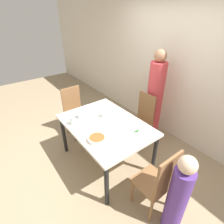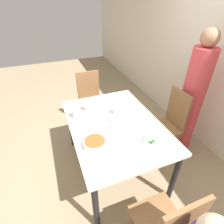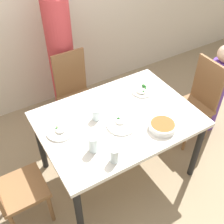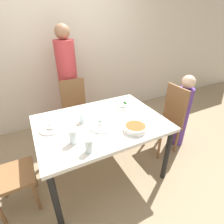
# 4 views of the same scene
# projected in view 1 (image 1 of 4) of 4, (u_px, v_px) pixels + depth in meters

# --- Properties ---
(ground_plane) EXTENTS (10.00, 10.00, 0.00)m
(ground_plane) POSITION_uv_depth(u_px,v_px,m) (106.00, 160.00, 3.06)
(ground_plane) COLOR #998466
(wall_back) EXTENTS (10.00, 0.06, 2.70)m
(wall_back) POSITION_uv_depth(u_px,v_px,m) (174.00, 69.00, 3.18)
(wall_back) COLOR beige
(wall_back) RESTS_ON ground_plane
(dining_table) EXTENTS (1.42, 1.02, 0.78)m
(dining_table) POSITION_uv_depth(u_px,v_px,m) (105.00, 128.00, 2.71)
(dining_table) COLOR silver
(dining_table) RESTS_ON ground_plane
(chair_adult_spot) EXTENTS (0.40, 0.40, 0.99)m
(chair_adult_spot) POSITION_uv_depth(u_px,v_px,m) (141.00, 118.00, 3.28)
(chair_adult_spot) COLOR brown
(chair_adult_spot) RESTS_ON ground_plane
(chair_child_spot) EXTENTS (0.40, 0.40, 0.99)m
(chair_child_spot) POSITION_uv_depth(u_px,v_px,m) (158.00, 181.00, 2.08)
(chair_child_spot) COLOR brown
(chair_child_spot) RESTS_ON ground_plane
(chair_empty_left) EXTENTS (0.40, 0.40, 0.99)m
(chair_empty_left) POSITION_uv_depth(u_px,v_px,m) (75.00, 111.00, 3.52)
(chair_empty_left) COLOR brown
(chair_empty_left) RESTS_ON ground_plane
(person_adult) EXTENTS (0.30, 0.30, 1.73)m
(person_adult) POSITION_uv_depth(u_px,v_px,m) (154.00, 100.00, 3.28)
(person_adult) COLOR #C63D42
(person_adult) RESTS_ON ground_plane
(person_child) EXTENTS (0.22, 0.22, 1.12)m
(person_child) POSITION_uv_depth(u_px,v_px,m) (178.00, 197.00, 1.88)
(person_child) COLOR #5B3893
(person_child) RESTS_ON ground_plane
(bowl_curry) EXTENTS (0.24, 0.24, 0.06)m
(bowl_curry) POSITION_uv_depth(u_px,v_px,m) (97.00, 139.00, 2.31)
(bowl_curry) COLOR white
(bowl_curry) RESTS_ON dining_table
(plate_rice_adult) EXTENTS (0.21, 0.21, 0.05)m
(plate_rice_adult) POSITION_uv_depth(u_px,v_px,m) (133.00, 131.00, 2.48)
(plate_rice_adult) COLOR white
(plate_rice_adult) RESTS_ON dining_table
(plate_rice_child) EXTENTS (0.27, 0.27, 0.05)m
(plate_rice_child) POSITION_uv_depth(u_px,v_px,m) (99.00, 125.00, 2.63)
(plate_rice_child) COLOR white
(plate_rice_child) RESTS_ON dining_table
(plate_noodles) EXTENTS (0.24, 0.24, 0.05)m
(plate_noodles) POSITION_uv_depth(u_px,v_px,m) (93.00, 108.00, 3.07)
(plate_noodles) COLOR white
(plate_noodles) RESTS_ON dining_table
(glass_water_tall) EXTENTS (0.07, 0.07, 0.13)m
(glass_water_tall) POSITION_uv_depth(u_px,v_px,m) (73.00, 121.00, 2.62)
(glass_water_tall) COLOR silver
(glass_water_tall) RESTS_ON dining_table
(glass_water_short) EXTENTS (0.08, 0.08, 0.14)m
(glass_water_short) POSITION_uv_depth(u_px,v_px,m) (80.00, 114.00, 2.77)
(glass_water_short) COLOR silver
(glass_water_short) RESTS_ON dining_table
(glass_water_center) EXTENTS (0.08, 0.08, 0.11)m
(glass_water_center) POSITION_uv_depth(u_px,v_px,m) (103.00, 114.00, 2.81)
(glass_water_center) COLOR silver
(glass_water_center) RESTS_ON dining_table
(napkin_folded) EXTENTS (0.14, 0.14, 0.01)m
(napkin_folded) POSITION_uv_depth(u_px,v_px,m) (82.00, 132.00, 2.48)
(napkin_folded) COLOR white
(napkin_folded) RESTS_ON dining_table
(fork_steel) EXTENTS (0.18, 0.04, 0.01)m
(fork_steel) POSITION_uv_depth(u_px,v_px,m) (115.00, 123.00, 2.68)
(fork_steel) COLOR silver
(fork_steel) RESTS_ON dining_table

